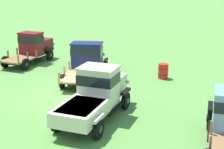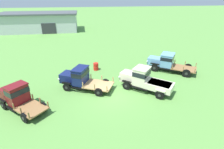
# 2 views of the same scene
# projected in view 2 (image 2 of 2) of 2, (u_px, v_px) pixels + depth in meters

# --- Properties ---
(ground_plane) EXTENTS (240.00, 240.00, 0.00)m
(ground_plane) POSITION_uv_depth(u_px,v_px,m) (111.00, 96.00, 16.04)
(ground_plane) COLOR #5B9342
(farm_shed) EXTENTS (18.43, 9.03, 4.44)m
(farm_shed) POSITION_uv_depth(u_px,v_px,m) (40.00, 22.00, 43.18)
(farm_shed) COLOR #B2B7BC
(farm_shed) RESTS_ON ground
(vintage_truck_foreground_near) EXTENTS (4.44, 4.30, 2.15)m
(vintage_truck_foreground_near) POSITION_uv_depth(u_px,v_px,m) (17.00, 96.00, 13.97)
(vintage_truck_foreground_near) COLOR black
(vintage_truck_foreground_near) RESTS_ON ground
(vintage_truck_second_in_line) EXTENTS (5.47, 3.97, 2.15)m
(vintage_truck_second_in_line) POSITION_uv_depth(u_px,v_px,m) (80.00, 78.00, 17.04)
(vintage_truck_second_in_line) COLOR black
(vintage_truck_second_in_line) RESTS_ON ground
(vintage_truck_midrow_center) EXTENTS (4.91, 4.57, 2.23)m
(vintage_truck_midrow_center) POSITION_uv_depth(u_px,v_px,m) (144.00, 79.00, 16.72)
(vintage_truck_midrow_center) COLOR black
(vintage_truck_midrow_center) RESTS_ON ground
(vintage_truck_far_side) EXTENTS (5.58, 4.79, 2.12)m
(vintage_truck_far_side) POSITION_uv_depth(u_px,v_px,m) (166.00, 61.00, 21.01)
(vintage_truck_far_side) COLOR black
(vintage_truck_far_side) RESTS_ON ground
(oil_drum_beside_row) EXTENTS (0.63, 0.63, 0.90)m
(oil_drum_beside_row) POSITION_uv_depth(u_px,v_px,m) (96.00, 67.00, 21.34)
(oil_drum_beside_row) COLOR red
(oil_drum_beside_row) RESTS_ON ground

